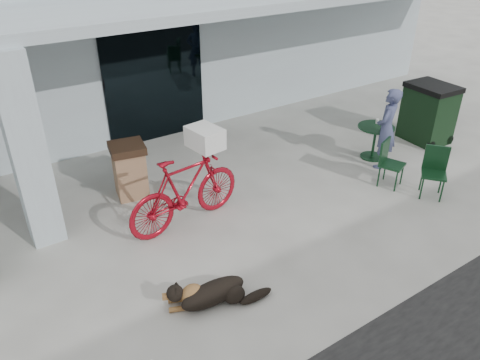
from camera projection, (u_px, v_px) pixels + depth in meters
ground at (195, 280)px, 6.86m from camera, size 80.00×80.00×0.00m
building at (28, 25)px, 11.90m from camera, size 22.00×7.00×4.50m
storefront_glass_right at (155, 83)px, 10.67m from camera, size 2.40×0.06×2.70m
column at (28, 153)px, 7.03m from camera, size 0.50×0.50×3.12m
overhang at (82, 15)px, 7.88m from camera, size 22.00×2.80×0.18m
bicycle at (185, 190)px, 7.82m from camera, size 2.25×0.90×1.31m
laundry_basket at (205, 138)px, 7.67m from camera, size 0.51×0.64×0.35m
dog at (213, 292)px, 6.38m from camera, size 1.18×0.78×0.37m
cafe_table_far at (374, 142)px, 10.19m from camera, size 0.84×0.84×0.73m
cafe_chair_far_a at (392, 164)px, 9.05m from camera, size 0.56×0.59×0.94m
cafe_chair_far_b at (434, 174)px, 8.69m from camera, size 0.65×0.64×0.97m
person at (386, 129)px, 9.60m from camera, size 0.74×0.63×1.70m
cup_on_table at (377, 121)px, 10.13m from camera, size 0.08×0.08×0.10m
trash_receptacle at (130, 170)px, 8.72m from camera, size 0.72×0.72×1.05m
wheeled_bin at (428, 113)px, 10.85m from camera, size 0.90×1.11×1.35m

